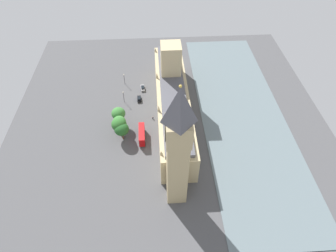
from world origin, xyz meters
The scene contains 14 objects.
ground_plane centered at (0.00, 0.00, 0.00)m, with size 144.98×144.98×0.00m, color #4C4C4F.
river_thames centered at (-34.76, 0.00, 0.12)m, with size 38.54×130.48×0.25m, color slate.
parliament_building centered at (-1.99, -1.77, 8.40)m, with size 14.14×74.98×29.21m.
clock_tower centered at (-0.30, 42.20, 26.42)m, with size 7.69×7.69×51.12m.
car_silver_opposite_hall centered at (12.02, -20.24, 0.89)m, with size 2.20×4.80×1.74m.
car_black_trailing centered at (13.76, -11.74, 0.89)m, with size 2.01×4.53×1.74m.
double_decker_bus_far_end centered at (12.23, 13.74, 2.63)m, with size 2.78×10.54×4.75m.
pedestrian_near_tower centered at (7.29, 1.94, 0.71)m, with size 0.61×0.67×1.58m.
plane_tree_leading centered at (22.25, 4.83, 7.11)m, with size 6.09×6.09×9.74m.
plane_tree_corner centered at (21.57, 10.06, 7.16)m, with size 5.66×5.66×9.61m.
plane_tree_midblock centered at (21.63, 11.33, 7.00)m, with size 6.45×6.45×9.78m.
plane_tree_under_trees centered at (20.53, 13.38, 6.05)m, with size 6.22×6.22×8.72m.
street_lamp_by_river_gate centered at (21.10, -10.80, 4.49)m, with size 0.56×0.56×6.44m.
street_lamp_kerbside centered at (21.43, -25.18, 4.43)m, with size 0.56×0.56×6.35m.
Camera 1 is at (5.91, 95.44, 93.06)m, focal length 30.19 mm.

